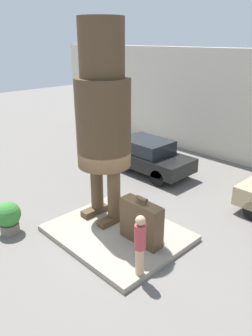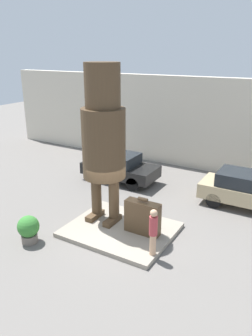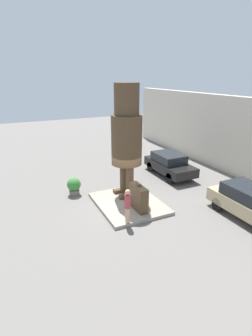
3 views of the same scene
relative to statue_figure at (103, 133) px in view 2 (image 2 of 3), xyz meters
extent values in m
plane|color=slate|center=(0.91, -0.31, -3.77)|extent=(60.00, 60.00, 0.00)
cube|color=gray|center=(0.91, -0.31, -3.68)|extent=(4.00, 3.29, 0.17)
cube|color=beige|center=(0.91, 8.47, -1.10)|extent=(28.00, 0.60, 5.34)
cube|color=#4C3823|center=(-0.43, -0.14, -3.49)|extent=(0.33, 0.95, 0.21)
cube|color=#4C3823|center=(0.43, -0.14, -3.49)|extent=(0.33, 0.95, 0.21)
cylinder|color=#4C3823|center=(-0.43, 0.00, -2.56)|extent=(0.42, 0.42, 1.66)
cylinder|color=#4C3823|center=(0.43, 0.00, -2.56)|extent=(0.42, 0.42, 1.66)
cylinder|color=#4C3823|center=(0.00, 0.00, -0.39)|extent=(1.66, 1.66, 2.67)
cylinder|color=#4C3823|center=(0.00, 0.00, 1.75)|extent=(1.31, 1.31, 1.60)
cube|color=#4C3823|center=(1.81, -0.19, -2.96)|extent=(1.35, 0.44, 1.27)
cylinder|color=#4C3823|center=(1.81, -0.19, -2.21)|extent=(0.37, 0.13, 0.13)
cylinder|color=tan|center=(2.77, -1.25, -3.22)|extent=(0.22, 0.22, 0.76)
cylinder|color=#B23D42|center=(2.77, -1.25, -2.51)|extent=(0.29, 0.29, 0.67)
sphere|color=tan|center=(2.77, -1.25, -2.05)|extent=(0.25, 0.25, 0.25)
cube|color=black|center=(-1.88, 4.22, -3.11)|extent=(4.04, 1.84, 0.61)
cube|color=#1E2328|center=(-2.08, 4.22, -2.52)|extent=(2.22, 1.66, 0.57)
cylinder|color=black|center=(-0.62, 5.05, -3.42)|extent=(0.71, 0.18, 0.71)
cylinder|color=black|center=(-0.62, 3.39, -3.42)|extent=(0.71, 0.18, 0.71)
cylinder|color=black|center=(-3.13, 5.05, -3.42)|extent=(0.71, 0.18, 0.71)
cylinder|color=black|center=(-3.13, 3.39, -3.42)|extent=(0.71, 0.18, 0.71)
cube|color=tan|center=(4.71, 4.42, -3.09)|extent=(4.14, 1.78, 0.67)
cube|color=#1E2328|center=(4.50, 4.42, -2.46)|extent=(2.28, 1.60, 0.59)
cylinder|color=black|center=(3.42, 5.22, -3.42)|extent=(0.69, 0.18, 0.69)
cylinder|color=black|center=(3.42, 3.62, -3.42)|extent=(0.69, 0.18, 0.69)
cylinder|color=#70665B|center=(-1.59, -2.65, -3.61)|extent=(0.59, 0.59, 0.32)
sphere|color=#387F33|center=(-1.59, -2.65, -3.11)|extent=(0.80, 0.80, 0.80)
camera|label=1|loc=(7.40, -6.22, 2.02)|focal=35.00mm
camera|label=2|loc=(6.81, -9.87, 2.91)|focal=35.00mm
camera|label=3|loc=(12.40, -5.85, 2.94)|focal=28.00mm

